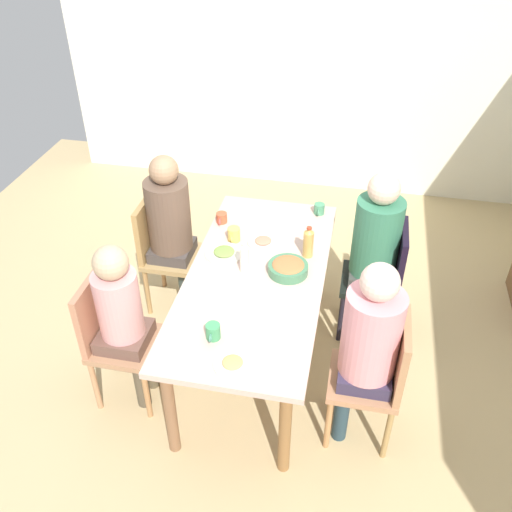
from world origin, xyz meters
TOP-DOWN VIEW (x-y plane):
  - ground_plane at (0.00, 0.00)m, footprint 6.18×6.18m
  - wall_left at (-2.64, 0.00)m, footprint 0.12×4.90m
  - dining_table at (0.00, 0.00)m, footprint 1.85×0.86m
  - chair_0 at (-0.46, 0.81)m, footprint 0.40×0.40m
  - person_0 at (-0.46, 0.72)m, footprint 0.32×0.32m
  - chair_1 at (0.46, 0.81)m, footprint 0.40×0.40m
  - person_1 at (0.46, 0.72)m, footprint 0.32×0.32m
  - chair_2 at (0.46, -0.81)m, footprint 0.40×0.40m
  - person_2 at (0.46, -0.72)m, footprint 0.30×0.30m
  - chair_3 at (-0.46, -0.81)m, footprint 0.40×0.40m
  - person_3 at (-0.46, -0.72)m, footprint 0.31×0.31m
  - plate_0 at (0.77, 0.03)m, footprint 0.20×0.20m
  - plate_1 at (-0.17, -0.25)m, footprint 0.25×0.25m
  - plate_2 at (-0.35, -0.02)m, footprint 0.21×0.21m
  - bowl_0 at (-0.06, 0.19)m, footprint 0.26×0.26m
  - cup_0 at (-0.55, -0.37)m, footprint 0.11×0.08m
  - cup_1 at (-0.81, 0.31)m, footprint 0.11×0.08m
  - cup_2 at (-0.35, -0.23)m, footprint 0.12×0.09m
  - cup_3 at (0.59, -0.12)m, footprint 0.12×0.08m
  - bottle_0 at (-0.27, 0.29)m, footprint 0.07×0.07m
  - bottle_1 at (-0.03, -0.08)m, footprint 0.06×0.06m

SIDE VIEW (x-z plane):
  - ground_plane at x=0.00m, z-range 0.00..0.00m
  - chair_0 at x=-0.46m, z-range 0.06..0.96m
  - chair_1 at x=0.46m, z-range 0.06..0.96m
  - chair_2 at x=0.46m, z-range 0.06..0.96m
  - chair_3 at x=-0.46m, z-range 0.06..0.96m
  - dining_table at x=0.00m, z-range 0.29..1.03m
  - person_2 at x=0.46m, z-range 0.11..1.29m
  - plate_0 at x=0.77m, z-range 0.74..0.78m
  - plate_1 at x=-0.17m, z-range 0.74..0.78m
  - plate_2 at x=-0.35m, z-range 0.74..0.78m
  - person_3 at x=-0.46m, z-range 0.12..1.40m
  - person_1 at x=0.46m, z-range 0.13..1.40m
  - person_0 at x=-0.46m, z-range 0.13..1.43m
  - cup_0 at x=-0.55m, z-range 0.74..0.82m
  - cup_1 at x=-0.81m, z-range 0.74..0.82m
  - bowl_0 at x=-0.06m, z-range 0.74..0.83m
  - cup_3 at x=0.59m, z-range 0.74..0.84m
  - cup_2 at x=-0.35m, z-range 0.74..0.84m
  - bottle_1 at x=-0.03m, z-range 0.74..0.96m
  - bottle_0 at x=-0.27m, z-range 0.74..0.96m
  - wall_left at x=-2.64m, z-range 0.00..2.60m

